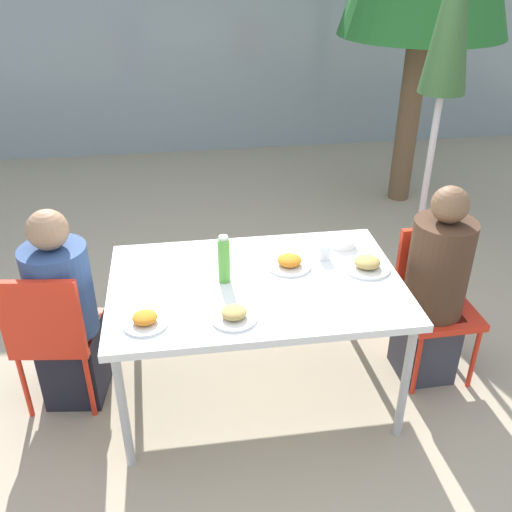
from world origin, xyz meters
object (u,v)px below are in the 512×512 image
at_px(closed_umbrella, 451,30).
at_px(bottle, 224,260).
at_px(chair_left, 52,330).
at_px(chair_right, 435,292).
at_px(person_right, 434,292).
at_px(drinking_cup, 324,252).
at_px(person_left, 65,315).
at_px(salad_bowl, 343,242).

bearing_deg(closed_umbrella, bottle, -148.16).
height_order(chair_left, chair_right, same).
bearing_deg(bottle, person_right, -0.38).
xyz_separation_m(chair_right, drinking_cup, (-0.64, 0.07, 0.27)).
relative_size(person_left, chair_right, 1.32).
xyz_separation_m(chair_left, person_right, (2.05, -0.03, 0.05)).
distance_m(person_right, closed_umbrella, 1.55).
height_order(chair_left, person_left, person_left).
xyz_separation_m(chair_right, person_right, (-0.05, -0.08, 0.05)).
bearing_deg(salad_bowl, person_left, -173.37).
relative_size(person_right, closed_umbrella, 0.48).
bearing_deg(salad_bowl, chair_right, -21.67).
bearing_deg(person_left, drinking_cup, 9.42).
distance_m(bottle, salad_bowl, 0.76).
bearing_deg(drinking_cup, closed_umbrella, 40.09).
bearing_deg(chair_left, salad_bowl, 16.22).
relative_size(closed_umbrella, salad_bowl, 17.22).
bearing_deg(bottle, chair_right, 3.52).
xyz_separation_m(chair_left, closed_umbrella, (2.35, 0.88, 1.28)).
xyz_separation_m(person_left, salad_bowl, (1.53, 0.18, 0.22)).
relative_size(chair_left, drinking_cup, 10.45).
distance_m(person_left, person_right, 1.99).
xyz_separation_m(person_right, closed_umbrella, (0.30, 0.91, 1.22)).
bearing_deg(chair_right, bottle, 2.15).
bearing_deg(person_right, closed_umbrella, -109.57).
relative_size(person_left, drinking_cup, 13.79).
distance_m(chair_left, salad_bowl, 1.63).
bearing_deg(chair_right, drinking_cup, -7.96).
xyz_separation_m(person_left, person_right, (1.99, -0.10, 0.02)).
bearing_deg(bottle, salad_bowl, 21.43).
distance_m(chair_right, drinking_cup, 0.70).
distance_m(person_left, drinking_cup, 1.42).
relative_size(person_right, bottle, 4.64).
relative_size(chair_right, drinking_cup, 10.45).
distance_m(drinking_cup, salad_bowl, 0.19).
distance_m(chair_right, bottle, 1.25).
distance_m(chair_left, bottle, 0.96).
xyz_separation_m(chair_left, person_left, (0.06, 0.07, 0.03)).
relative_size(closed_umbrella, drinking_cup, 29.71).
xyz_separation_m(bottle, drinking_cup, (0.56, 0.15, -0.08)).
distance_m(person_right, salad_bowl, 0.57).
bearing_deg(drinking_cup, person_right, -14.65).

